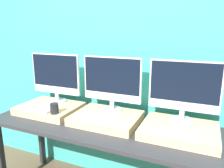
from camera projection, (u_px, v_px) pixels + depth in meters
wall_back at (121, 57)px, 2.06m from camera, size 8.00×0.04×2.60m
workbench at (104, 133)px, 1.85m from camera, size 2.00×0.66×0.78m
wooden_riser_left at (50, 108)px, 2.11m from camera, size 0.56×0.44×0.07m
monitor_left at (56, 76)px, 2.14m from camera, size 0.54×0.18×0.48m
keyboard_left at (38, 110)px, 1.96m from camera, size 0.26×0.10×0.01m
mug at (54, 108)px, 1.88m from camera, size 0.07×0.07×0.09m
wooden_riser_center at (107, 118)px, 1.88m from camera, size 0.56×0.44×0.07m
monitor_center at (112, 82)px, 1.91m from camera, size 0.54×0.18×0.48m
keyboard_center at (98, 120)px, 1.73m from camera, size 0.26×0.10×0.01m
wooden_riser_right at (179, 130)px, 1.64m from camera, size 0.56×0.44×0.07m
monitor_right at (184, 89)px, 1.68m from camera, size 0.54×0.18×0.48m
keyboard_right at (177, 134)px, 1.49m from camera, size 0.26×0.10×0.01m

